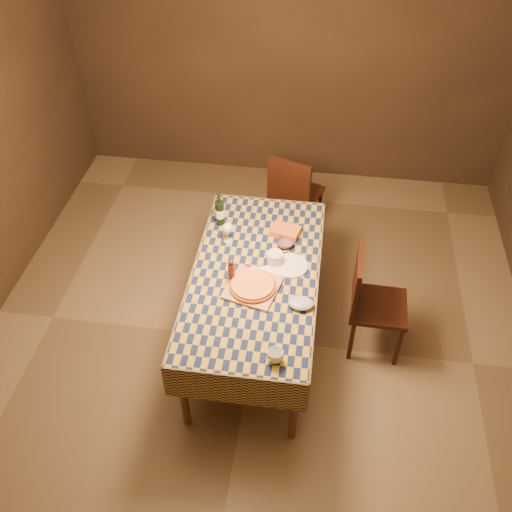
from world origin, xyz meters
name	(u,v)px	position (x,y,z in m)	size (l,w,h in m)	color
room	(255,212)	(0.00, 0.00, 1.35)	(5.00, 5.10, 2.70)	brown
dining_table	(255,281)	(0.00, 0.00, 0.69)	(0.94, 1.84, 0.77)	brown
cutting_board	(253,288)	(0.00, -0.16, 0.78)	(0.35, 0.35, 0.02)	tan
pizza	(253,285)	(0.00, -0.16, 0.81)	(0.41, 0.41, 0.03)	#9C3C1A
pepper_mill	(231,272)	(-0.16, -0.10, 0.86)	(0.05, 0.05, 0.20)	#4D1B12
bowl	(285,244)	(0.19, 0.34, 0.79)	(0.14, 0.14, 0.04)	#593F4B
wine_glass	(227,229)	(-0.26, 0.34, 0.89)	(0.09, 0.09, 0.17)	silver
wine_bottle	(220,212)	(-0.36, 0.54, 0.88)	(0.10, 0.10, 0.30)	black
deli_tub	(275,258)	(0.13, 0.13, 0.82)	(0.12, 0.12, 0.10)	silver
takeout_container	(285,231)	(0.18, 0.48, 0.80)	(0.22, 0.15, 0.06)	#D45E1C
white_plate	(290,266)	(0.25, 0.11, 0.78)	(0.26, 0.26, 0.02)	white
tumbler	(275,356)	(0.24, -0.76, 0.81)	(0.11, 0.11, 0.08)	white
flour_patch	(262,276)	(0.06, -0.02, 0.77)	(0.26, 0.20, 0.00)	white
flour_bag	(301,303)	(0.36, -0.27, 0.80)	(0.18, 0.13, 0.05)	#99A8C4
chair_far	(293,192)	(0.17, 1.38, 0.52)	(0.54, 0.54, 0.93)	black
chair_right	(370,299)	(0.87, 0.10, 0.52)	(0.44, 0.43, 0.93)	black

